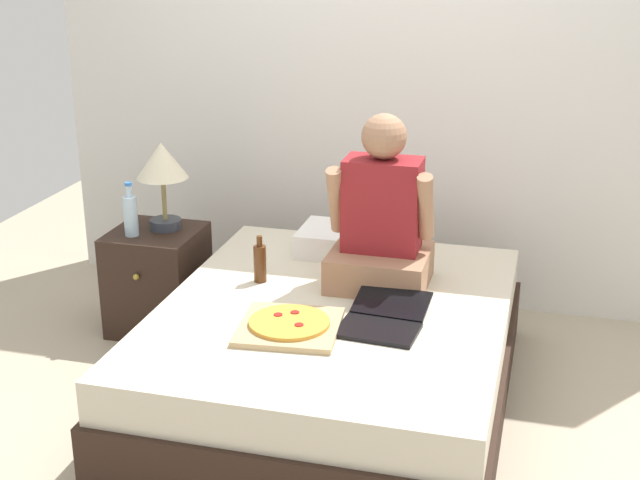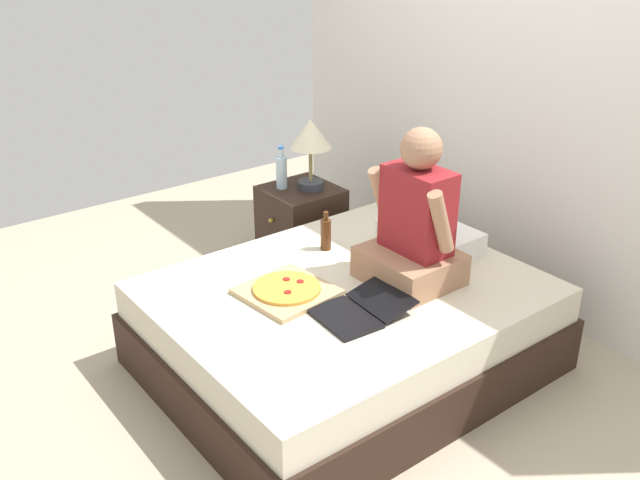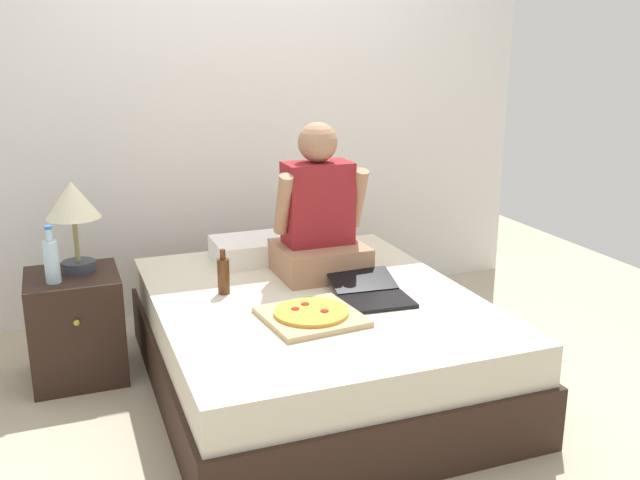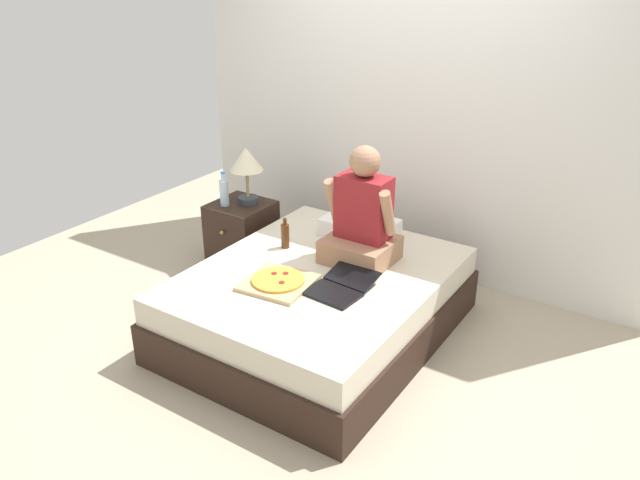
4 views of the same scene
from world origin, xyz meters
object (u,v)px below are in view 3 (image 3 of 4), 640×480
object	(u,v)px
water_bottle	(52,260)
bed	(314,341)
person_seated	(319,220)
beer_bottle_on_bed	(223,275)
lamp_on_left_nightstand	(73,206)
pizza_box	(311,315)
laptop	(372,294)
nightstand_left	(76,326)

from	to	relation	value
water_bottle	bed	bearing A→B (deg)	-19.83
person_seated	beer_bottle_on_bed	distance (m)	0.58
lamp_on_left_nightstand	water_bottle	size ratio (longest dim) A/B	1.63
bed	pizza_box	size ratio (longest dim) A/B	4.22
laptop	beer_bottle_on_bed	world-z (taller)	beer_bottle_on_bed
person_seated	pizza_box	size ratio (longest dim) A/B	1.78
pizza_box	beer_bottle_on_bed	size ratio (longest dim) A/B	1.99
bed	person_seated	xyz separation A→B (m)	(0.14, 0.30, 0.52)
lamp_on_left_nightstand	person_seated	size ratio (longest dim) A/B	0.58
water_bottle	pizza_box	xyz separation A→B (m)	(1.04, -0.70, -0.16)
person_seated	lamp_on_left_nightstand	bearing A→B (deg)	167.82
nightstand_left	lamp_on_left_nightstand	distance (m)	0.60
bed	pizza_box	distance (m)	0.40
pizza_box	laptop	bearing A→B (deg)	21.14
nightstand_left	laptop	bearing A→B (deg)	-26.25
nightstand_left	person_seated	xyz separation A→B (m)	(1.21, -0.20, 0.48)
water_bottle	pizza_box	size ratio (longest dim) A/B	0.63
beer_bottle_on_bed	pizza_box	bearing A→B (deg)	-58.61
pizza_box	bed	bearing A→B (deg)	67.93
pizza_box	water_bottle	bearing A→B (deg)	146.15
bed	water_bottle	distance (m)	1.29
person_seated	laptop	world-z (taller)	person_seated
bed	beer_bottle_on_bed	bearing A→B (deg)	155.81
bed	laptop	xyz separation A→B (m)	(0.24, -0.14, 0.26)
nightstand_left	beer_bottle_on_bed	xyz separation A→B (m)	(0.68, -0.33, 0.29)
bed	laptop	distance (m)	0.38
person_seated	laptop	xyz separation A→B (m)	(0.10, -0.44, -0.27)
laptop	beer_bottle_on_bed	bearing A→B (deg)	153.34
person_seated	pizza_box	distance (m)	0.69
water_bottle	laptop	world-z (taller)	water_bottle
pizza_box	beer_bottle_on_bed	bearing A→B (deg)	121.39
bed	person_seated	world-z (taller)	person_seated
bed	water_bottle	bearing A→B (deg)	160.17
bed	pizza_box	bearing A→B (deg)	-112.07
bed	nightstand_left	size ratio (longest dim) A/B	3.45
nightstand_left	person_seated	distance (m)	1.32
water_bottle	pizza_box	world-z (taller)	water_bottle
lamp_on_left_nightstand	pizza_box	size ratio (longest dim) A/B	1.03
nightstand_left	laptop	distance (m)	1.48
person_seated	pizza_box	world-z (taller)	person_seated
nightstand_left	beer_bottle_on_bed	size ratio (longest dim) A/B	2.44
water_bottle	person_seated	size ratio (longest dim) A/B	0.35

